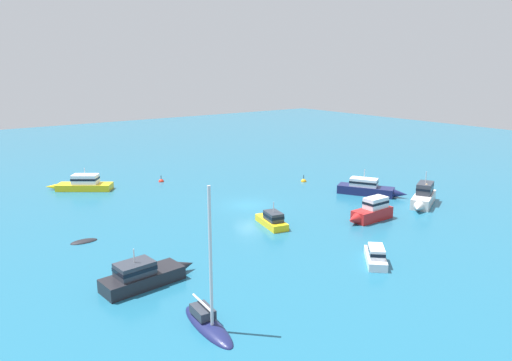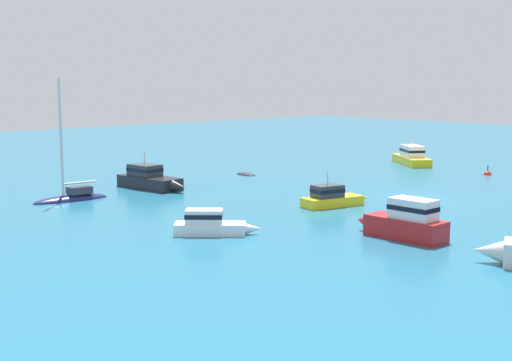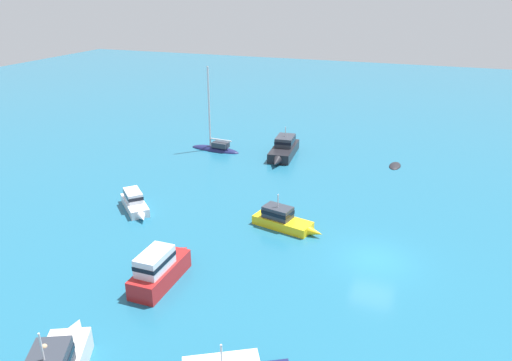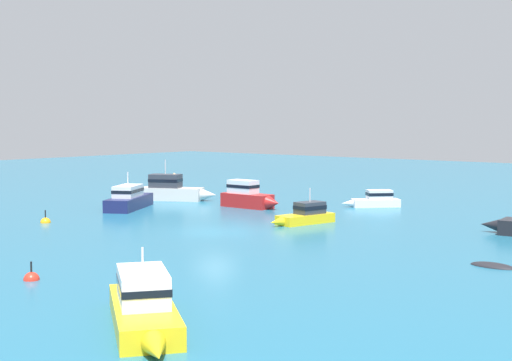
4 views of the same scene
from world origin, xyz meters
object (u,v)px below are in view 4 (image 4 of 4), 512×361
object	(u,v)px
channel_buoy	(32,280)
mooring_buoy	(46,223)
launch_2	(305,215)
launch_1	(130,199)
skiff	(493,267)
powerboat	(375,200)
launch_3	(144,306)
launch	(248,196)
motor_cruiser	(173,190)

from	to	relation	value
channel_buoy	mooring_buoy	size ratio (longest dim) A/B	0.96
launch_2	launch_1	bearing A→B (deg)	-70.15
skiff	launch_2	xyz separation A→B (m)	(-14.67, 5.95, 0.56)
skiff	powerboat	world-z (taller)	powerboat
launch_2	launch_3	bearing A→B (deg)	35.89
launch	launch_2	size ratio (longest dim) A/B	1.02
launch_1	channel_buoy	distance (m)	24.68
launch_1	launch_3	xyz separation A→B (m)	(24.51, -20.79, -0.02)
launch_3	mooring_buoy	world-z (taller)	launch_3
motor_cruiser	channel_buoy	world-z (taller)	motor_cruiser
skiff	mooring_buoy	world-z (taller)	mooring_buoy
launch_2	motor_cruiser	xyz separation A→B (m)	(-16.48, 4.20, 0.30)
skiff	launch_3	world-z (taller)	launch_3
powerboat	mooring_buoy	bearing A→B (deg)	13.75
powerboat	launch_3	distance (m)	35.02
powerboat	launch_3	bearing A→B (deg)	61.45
motor_cruiser	launch_3	size ratio (longest dim) A/B	0.95
skiff	mooring_buoy	size ratio (longest dim) A/B	1.87
skiff	channel_buoy	size ratio (longest dim) A/B	1.95
launch	launch_2	xyz separation A→B (m)	(8.34, -4.27, -0.29)
skiff	launch	bearing A→B (deg)	-20.82
motor_cruiser	launch_2	bearing A→B (deg)	-39.99
skiff	channel_buoy	distance (m)	20.46
skiff	powerboat	xyz separation A→B (m)	(-15.69, 16.75, 0.55)
powerboat	channel_buoy	bearing A→B (deg)	46.96
launch_1	channel_buoy	size ratio (longest dim) A/B	6.41
powerboat	launch_1	bearing A→B (deg)	-4.02
launch_1	channel_buoy	world-z (taller)	launch_1
powerboat	motor_cruiser	world-z (taller)	motor_cruiser
launch_1	mooring_buoy	world-z (taller)	launch_1
launch_2	powerboat	xyz separation A→B (m)	(-1.02, 10.80, -0.02)
skiff	motor_cruiser	size ratio (longest dim) A/B	0.34
launch_3	skiff	bearing A→B (deg)	109.81
launch	launch_3	size ratio (longest dim) A/B	0.75
mooring_buoy	powerboat	bearing A→B (deg)	59.83
skiff	launch_2	bearing A→B (deg)	-18.95
launch_2	channel_buoy	size ratio (longest dim) A/B	4.47
launch_2	motor_cruiser	world-z (taller)	motor_cruiser
launch	motor_cruiser	size ratio (longest dim) A/B	0.78
launch_1	launch_3	distance (m)	32.14
launch	channel_buoy	size ratio (longest dim) A/B	4.56
channel_buoy	launch	bearing A→B (deg)	109.70
launch_1	launch_3	world-z (taller)	launch_1
motor_cruiser	channel_buoy	bearing A→B (deg)	-81.32
launch_2	launch_3	xyz separation A→B (m)	(9.53, -22.59, 0.15)
launch_2	launch	bearing A→B (deg)	-104.11
launch_3	mooring_buoy	distance (m)	25.93
launch	channel_buoy	world-z (taller)	launch
launch_3	channel_buoy	bearing A→B (deg)	-154.03
launch	powerboat	bearing A→B (deg)	41.71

